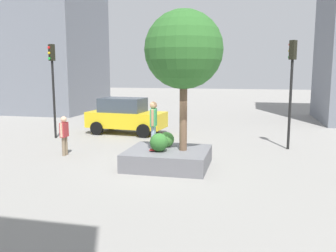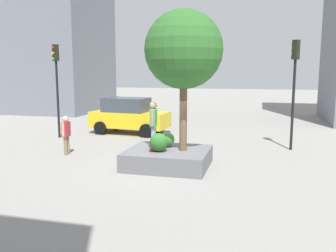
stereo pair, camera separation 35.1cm
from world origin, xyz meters
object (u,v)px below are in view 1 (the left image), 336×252
taxi_cab (125,116)px  traffic_light_median (53,75)px  bystander_watching (64,133)px  skateboard (154,148)px  traffic_light_corner (291,76)px  planter_ledge (168,158)px  skateboarder (154,121)px  plaza_tree (184,50)px

taxi_cab → traffic_light_median: 4.53m
bystander_watching → skateboard: bearing=-12.7°
traffic_light_corner → traffic_light_median: 11.95m
planter_ledge → traffic_light_corner: size_ratio=0.62×
skateboarder → taxi_cab: skateboarder is taller
planter_ledge → skateboarder: skateboarder is taller
planter_ledge → skateboard: bearing=-163.0°
skateboard → taxi_cab: bearing=117.7°
skateboarder → traffic_light_corner: bearing=40.1°
plaza_tree → taxi_cab: size_ratio=1.12×
skateboard → plaza_tree: bearing=10.1°
skateboard → taxi_cab: (-3.50, 6.68, 0.33)m
skateboard → skateboarder: 1.03m
taxi_cab → plaza_tree: bearing=-54.7°
skateboarder → taxi_cab: 7.57m
planter_ledge → traffic_light_median: traffic_light_median is taller
taxi_cab → traffic_light_median: size_ratio=0.92×
plaza_tree → skateboard: size_ratio=6.25×
bystander_watching → taxi_cab: bearing=83.0°
taxi_cab → bystander_watching: taxi_cab is taller
plaza_tree → traffic_light_median: plaza_tree is taller
planter_ledge → traffic_light_median: 8.95m
taxi_cab → traffic_light_corner: bearing=-14.6°
skateboard → skateboarder: skateboarder is taller
taxi_cab → traffic_light_median: bearing=-145.5°
plaza_tree → traffic_light_corner: 6.00m
plaza_tree → skateboarder: 2.81m
skateboard → skateboarder: (0.00, 0.00, 1.03)m
plaza_tree → bystander_watching: bearing=171.9°
traffic_light_median → skateboard: bearing=-33.7°
skateboard → traffic_light_corner: bearing=40.1°
planter_ledge → traffic_light_median: bearing=149.2°
plaza_tree → traffic_light_median: bearing=151.2°
plaza_tree → traffic_light_corner: bearing=45.4°
traffic_light_corner → traffic_light_median: size_ratio=1.00×
skateboarder → bystander_watching: size_ratio=1.04×
skateboarder → traffic_light_corner: size_ratio=0.35×
plaza_tree → skateboard: (-1.09, -0.19, -3.61)m
taxi_cab → bystander_watching: bearing=-97.0°
skateboard → bystander_watching: (-4.21, 0.95, 0.26)m
planter_ledge → skateboarder: size_ratio=1.74×
planter_ledge → skateboarder: bearing=-163.0°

